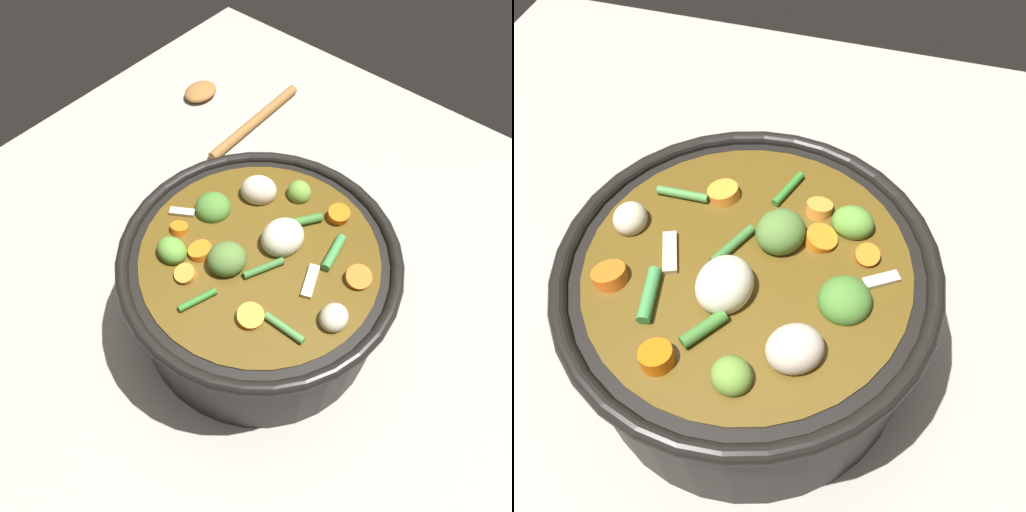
{
  "view_description": "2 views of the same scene",
  "coord_description": "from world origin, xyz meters",
  "views": [
    {
      "loc": [
        0.23,
        0.19,
        0.58
      ],
      "look_at": [
        0.0,
        -0.0,
        0.14
      ],
      "focal_mm": 33.59,
      "sensor_mm": 36.0,
      "label": 1
    },
    {
      "loc": [
        -0.25,
        -0.09,
        0.51
      ],
      "look_at": [
        0.02,
        -0.01,
        0.13
      ],
      "focal_mm": 39.04,
      "sensor_mm": 36.0,
      "label": 2
    }
  ],
  "objects": [
    {
      "name": "wooden_spoon",
      "position": [
        -0.28,
        -0.31,
        0.01
      ],
      "size": [
        0.23,
        0.17,
        0.02
      ],
      "color": "olive",
      "rests_on": "ground_plane"
    },
    {
      "name": "ground_plane",
      "position": [
        0.0,
        0.0,
        0.0
      ],
      "size": [
        1.1,
        1.1,
        0.0
      ],
      "primitive_type": "plane",
      "color": "#9E998E"
    },
    {
      "name": "cooking_pot",
      "position": [
        -0.0,
        -0.0,
        0.08
      ],
      "size": [
        0.32,
        0.32,
        0.17
      ],
      "color": "black",
      "rests_on": "ground_plane"
    }
  ]
}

